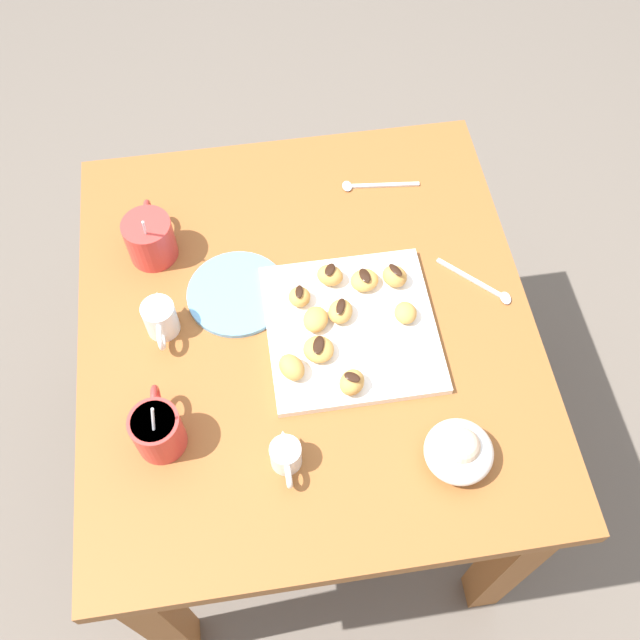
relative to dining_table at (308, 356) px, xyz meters
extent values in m
plane|color=#665B51|center=(0.00, 0.00, -0.58)|extent=(8.00, 8.00, 0.00)
cube|color=#935628|center=(0.00, 0.00, 0.12)|extent=(0.92, 0.84, 0.04)
cube|color=#935628|center=(-0.40, -0.36, -0.24)|extent=(0.07, 0.07, 0.68)
cube|color=#935628|center=(0.40, -0.36, -0.24)|extent=(0.07, 0.07, 0.68)
cube|color=#935628|center=(-0.40, 0.36, -0.24)|extent=(0.07, 0.07, 0.68)
cube|color=#935628|center=(0.40, 0.36, -0.24)|extent=(0.07, 0.07, 0.68)
cube|color=white|center=(-0.03, -0.08, 0.14)|extent=(0.31, 0.31, 0.02)
cylinder|color=red|center=(-0.20, 0.27, 0.18)|extent=(0.08, 0.08, 0.09)
torus|color=red|center=(-0.15, 0.27, 0.18)|extent=(0.06, 0.01, 0.06)
cylinder|color=#331E11|center=(-0.20, 0.27, 0.22)|extent=(0.07, 0.07, 0.01)
cylinder|color=silver|center=(-0.21, 0.27, 0.21)|extent=(0.04, 0.02, 0.12)
cylinder|color=red|center=(0.20, 0.27, 0.18)|extent=(0.09, 0.09, 0.09)
torus|color=red|center=(0.25, 0.27, 0.19)|extent=(0.06, 0.01, 0.06)
cylinder|color=#331E11|center=(0.20, 0.27, 0.22)|extent=(0.08, 0.08, 0.01)
cylinder|color=silver|center=(0.18, 0.27, 0.22)|extent=(0.04, 0.02, 0.12)
cylinder|color=white|center=(0.02, 0.26, 0.17)|extent=(0.06, 0.06, 0.07)
cone|color=white|center=(0.05, 0.26, 0.20)|extent=(0.02, 0.02, 0.02)
torus|color=white|center=(-0.02, 0.26, 0.17)|extent=(0.05, 0.01, 0.05)
cylinder|color=white|center=(0.02, 0.26, 0.20)|extent=(0.05, 0.05, 0.01)
ellipsoid|color=white|center=(-0.30, -0.21, 0.17)|extent=(0.11, 0.11, 0.06)
sphere|color=beige|center=(-0.30, -0.21, 0.19)|extent=(0.06, 0.06, 0.06)
ellipsoid|color=green|center=(-0.29, -0.21, 0.21)|extent=(0.03, 0.02, 0.01)
cylinder|color=white|center=(-0.26, 0.07, 0.16)|extent=(0.05, 0.05, 0.05)
cone|color=white|center=(-0.24, 0.07, 0.18)|extent=(0.02, 0.02, 0.02)
torus|color=white|center=(-0.30, 0.07, 0.17)|extent=(0.04, 0.01, 0.04)
cylinder|color=black|center=(-0.26, 0.07, 0.18)|extent=(0.04, 0.04, 0.01)
cylinder|color=#66A8DB|center=(0.08, 0.12, 0.14)|extent=(0.19, 0.19, 0.01)
cube|color=silver|center=(0.05, -0.32, 0.14)|extent=(0.11, 0.11, 0.00)
ellipsoid|color=silver|center=(-0.01, -0.38, 0.14)|extent=(0.03, 0.02, 0.01)
cube|color=silver|center=(0.30, -0.20, 0.14)|extent=(0.02, 0.15, 0.00)
ellipsoid|color=silver|center=(0.31, -0.13, 0.14)|extent=(0.03, 0.02, 0.01)
ellipsoid|color=#D19347|center=(0.05, -0.17, 0.17)|extent=(0.06, 0.06, 0.04)
ellipsoid|color=black|center=(0.05, -0.17, 0.19)|extent=(0.04, 0.03, 0.00)
ellipsoid|color=#D19347|center=(-0.15, -0.06, 0.17)|extent=(0.06, 0.06, 0.04)
ellipsoid|color=black|center=(-0.15, -0.06, 0.19)|extent=(0.03, 0.03, 0.00)
ellipsoid|color=#D19347|center=(-0.08, -0.01, 0.17)|extent=(0.07, 0.07, 0.03)
ellipsoid|color=black|center=(-0.08, -0.01, 0.18)|extent=(0.04, 0.03, 0.00)
ellipsoid|color=#D19347|center=(0.04, 0.01, 0.17)|extent=(0.05, 0.05, 0.03)
ellipsoid|color=black|center=(0.04, 0.01, 0.18)|extent=(0.03, 0.02, 0.00)
ellipsoid|color=#D19347|center=(-0.02, -0.01, 0.17)|extent=(0.07, 0.06, 0.03)
ellipsoid|color=#D19347|center=(0.05, -0.12, 0.17)|extent=(0.06, 0.06, 0.03)
ellipsoid|color=black|center=(0.05, -0.12, 0.18)|extent=(0.04, 0.02, 0.00)
ellipsoid|color=#D19347|center=(-0.11, 0.04, 0.17)|extent=(0.07, 0.06, 0.04)
ellipsoid|color=#D19347|center=(0.07, -0.05, 0.17)|extent=(0.06, 0.06, 0.03)
ellipsoid|color=black|center=(0.07, -0.05, 0.19)|extent=(0.03, 0.03, 0.00)
ellipsoid|color=#D19347|center=(-0.01, -0.06, 0.17)|extent=(0.06, 0.06, 0.03)
ellipsoid|color=black|center=(-0.01, -0.06, 0.18)|extent=(0.04, 0.03, 0.00)
ellipsoid|color=#D19347|center=(-0.03, -0.18, 0.17)|extent=(0.04, 0.04, 0.03)
camera|label=1|loc=(-0.68, 0.08, 1.30)|focal=41.14mm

